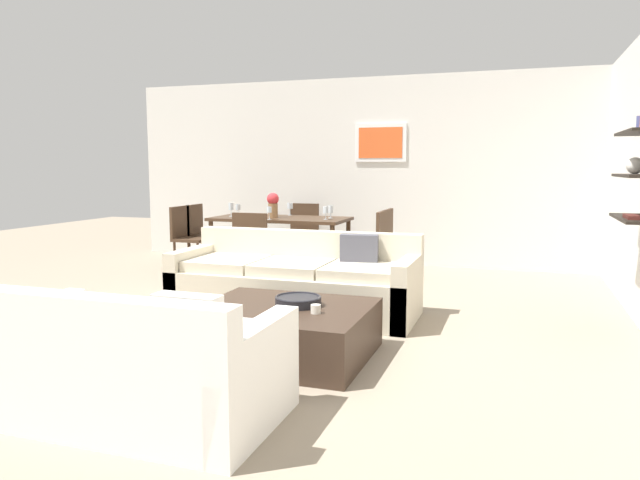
{
  "coord_description": "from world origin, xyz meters",
  "views": [
    {
      "loc": [
        1.95,
        -4.9,
        1.43
      ],
      "look_at": [
        0.22,
        0.2,
        0.75
      ],
      "focal_mm": 33.04,
      "sensor_mm": 36.0,
      "label": 1
    }
  ],
  "objects": [
    {
      "name": "ground_plane",
      "position": [
        0.0,
        0.0,
        0.0
      ],
      "size": [
        18.0,
        18.0,
        0.0
      ],
      "primitive_type": "plane",
      "color": "gray"
    },
    {
      "name": "back_wall_unit",
      "position": [
        0.3,
        3.53,
        1.35
      ],
      "size": [
        8.4,
        0.09,
        2.7
      ],
      "color": "silver",
      "rests_on": "ground"
    },
    {
      "name": "sofa_beige",
      "position": [
        -0.07,
        0.34,
        0.29
      ],
      "size": [
        2.35,
        0.9,
        0.78
      ],
      "color": "beige",
      "rests_on": "ground"
    },
    {
      "name": "loveseat_white",
      "position": [
        -0.1,
        -2.2,
        0.29
      ],
      "size": [
        1.68,
        0.9,
        0.78
      ],
      "color": "white",
      "rests_on": "ground"
    },
    {
      "name": "coffee_table",
      "position": [
        0.3,
        -0.91,
        0.19
      ],
      "size": [
        1.28,
        1.09,
        0.38
      ],
      "color": "#38281E",
      "rests_on": "ground"
    },
    {
      "name": "decorative_bowl",
      "position": [
        0.4,
        -0.83,
        0.42
      ],
      "size": [
        0.35,
        0.35,
        0.07
      ],
      "color": "black",
      "rests_on": "coffee_table"
    },
    {
      "name": "candle_jar",
      "position": [
        0.6,
        -1.02,
        0.41
      ],
      "size": [
        0.07,
        0.07,
        0.06
      ],
      "primitive_type": "cylinder",
      "color": "silver",
      "rests_on": "coffee_table"
    },
    {
      "name": "dining_table",
      "position": [
        -1.06,
        2.32,
        0.68
      ],
      "size": [
        1.8,
        0.84,
        0.75
      ],
      "color": "#422D1E",
      "rests_on": "ground"
    },
    {
      "name": "dining_chair_left_near",
      "position": [
        -2.37,
        2.13,
        0.5
      ],
      "size": [
        0.44,
        0.44,
        0.88
      ],
      "color": "#422D1E",
      "rests_on": "ground"
    },
    {
      "name": "dining_chair_left_far",
      "position": [
        -2.37,
        2.51,
        0.5
      ],
      "size": [
        0.44,
        0.44,
        0.88
      ],
      "color": "#422D1E",
      "rests_on": "ground"
    },
    {
      "name": "dining_chair_right_near",
      "position": [
        0.25,
        2.13,
        0.5
      ],
      "size": [
        0.44,
        0.44,
        0.88
      ],
      "color": "#422D1E",
      "rests_on": "ground"
    },
    {
      "name": "dining_chair_head",
      "position": [
        -1.06,
        3.15,
        0.5
      ],
      "size": [
        0.44,
        0.44,
        0.88
      ],
      "color": "#422D1E",
      "rests_on": "ground"
    },
    {
      "name": "dining_chair_foot",
      "position": [
        -1.06,
        1.49,
        0.5
      ],
      "size": [
        0.44,
        0.44,
        0.88
      ],
      "color": "#422D1E",
      "rests_on": "ground"
    },
    {
      "name": "dining_chair_right_far",
      "position": [
        0.25,
        2.51,
        0.5
      ],
      "size": [
        0.44,
        0.44,
        0.88
      ],
      "color": "#422D1E",
      "rests_on": "ground"
    },
    {
      "name": "wine_glass_left_near",
      "position": [
        -1.73,
        2.22,
        0.88
      ],
      "size": [
        0.06,
        0.06,
        0.19
      ],
      "color": "silver",
      "rests_on": "dining_table"
    },
    {
      "name": "wine_glass_right_far",
      "position": [
        -0.38,
        2.42,
        0.86
      ],
      "size": [
        0.06,
        0.06,
        0.17
      ],
      "color": "silver",
      "rests_on": "dining_table"
    },
    {
      "name": "wine_glass_left_far",
      "position": [
        -1.73,
        2.42,
        0.86
      ],
      "size": [
        0.07,
        0.07,
        0.16
      ],
      "color": "silver",
      "rests_on": "dining_table"
    },
    {
      "name": "wine_glass_head",
      "position": [
        -1.06,
        2.68,
        0.88
      ],
      "size": [
        0.08,
        0.08,
        0.17
      ],
      "color": "silver",
      "rests_on": "dining_table"
    },
    {
      "name": "wine_glass_right_near",
      "position": [
        -0.38,
        2.22,
        0.87
      ],
      "size": [
        0.07,
        0.07,
        0.17
      ],
      "color": "silver",
      "rests_on": "dining_table"
    },
    {
      "name": "wine_glass_foot",
      "position": [
        -1.06,
        1.96,
        0.87
      ],
      "size": [
        0.06,
        0.06,
        0.17
      ],
      "color": "silver",
      "rests_on": "dining_table"
    },
    {
      "name": "centerpiece_vase",
      "position": [
        -1.14,
        2.28,
        0.93
      ],
      "size": [
        0.16,
        0.16,
        0.33
      ],
      "color": "olive",
      "rests_on": "dining_table"
    }
  ]
}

